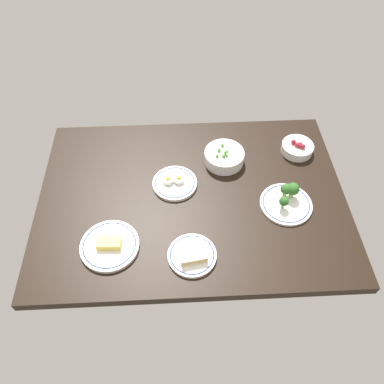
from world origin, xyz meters
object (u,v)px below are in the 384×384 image
(plate_broccoli, at_px, (287,200))
(bowl_berries, at_px, (297,148))
(plate_eggs, at_px, (175,183))
(plate_cheese, at_px, (110,245))
(plate_sandwich, at_px, (192,254))
(bowl_peas, at_px, (224,156))

(plate_broccoli, distance_m, bowl_berries, 0.30)
(bowl_berries, bearing_deg, plate_eggs, -163.16)
(plate_broccoli, height_order, bowl_berries, plate_broccoli)
(plate_cheese, relative_size, bowl_berries, 1.53)
(plate_broccoli, relative_size, plate_sandwich, 1.17)
(plate_eggs, xyz_separation_m, bowl_peas, (0.22, 0.12, 0.02))
(plate_broccoli, height_order, plate_sandwich, plate_broccoli)
(plate_sandwich, height_order, plate_eggs, plate_eggs)
(plate_eggs, relative_size, bowl_peas, 1.06)
(bowl_peas, bearing_deg, plate_eggs, -150.75)
(bowl_berries, bearing_deg, plate_cheese, -150.30)
(plate_sandwich, bearing_deg, bowl_peas, 70.69)
(plate_eggs, relative_size, bowl_berries, 1.31)
(plate_cheese, height_order, bowl_berries, bowl_berries)
(plate_cheese, height_order, plate_broccoli, plate_broccoli)
(plate_cheese, xyz_separation_m, plate_sandwich, (0.30, -0.05, 0.00))
(bowl_peas, bearing_deg, plate_sandwich, -109.31)
(plate_sandwich, bearing_deg, plate_cheese, 169.80)
(plate_broccoli, distance_m, plate_sandwich, 0.44)
(plate_broccoli, bearing_deg, plate_eggs, 164.83)
(plate_eggs, distance_m, bowl_berries, 0.57)
(plate_broccoli, relative_size, plate_eggs, 1.12)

